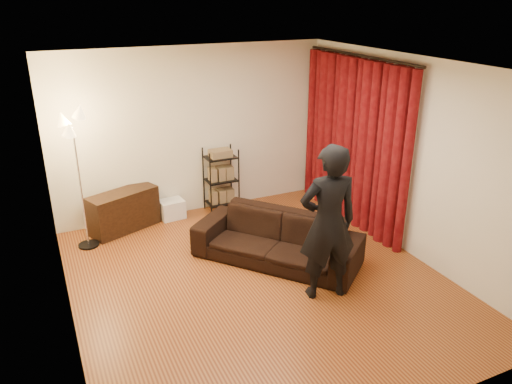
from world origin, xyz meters
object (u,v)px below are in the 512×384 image
sofa (277,239)px  floor_lamp (80,182)px  media_cabinet (124,211)px  person (328,223)px  wire_shelf (221,180)px  storage_boxes (172,209)px

sofa → floor_lamp: bearing=-163.3°
sofa → media_cabinet: size_ratio=2.10×
person → wire_shelf: bearing=-74.5°
sofa → person: person is taller
sofa → wire_shelf: bearing=142.4°
wire_shelf → person: bearing=-86.8°
storage_boxes → floor_lamp: (-1.38, -0.42, 0.83)m
media_cabinet → wire_shelf: bearing=-20.2°
sofa → media_cabinet: bearing=-177.3°
wire_shelf → storage_boxes: bearing=176.3°
storage_boxes → wire_shelf: (0.85, -0.03, 0.38)m
sofa → media_cabinet: sofa is taller
sofa → floor_lamp: size_ratio=1.13×
sofa → person: 1.17m
person → media_cabinet: person is taller
person → wire_shelf: person is taller
person → floor_lamp: 3.50m
person → storage_boxes: person is taller
sofa → media_cabinet: 2.51m
media_cabinet → floor_lamp: bearing=-173.0°
media_cabinet → floor_lamp: (-0.60, -0.33, 0.68)m
person → media_cabinet: 3.44m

